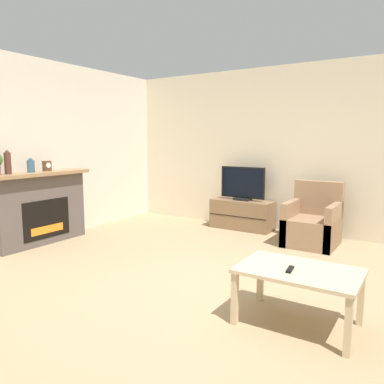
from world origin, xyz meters
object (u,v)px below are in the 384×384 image
mantel_clock (47,166)px  armchair (313,225)px  fireplace (40,207)px  mantel_vase_left (8,163)px  tv (243,185)px  tv_stand (242,214)px  coffee_table (299,276)px  remote (290,269)px  mantel_vase_centre_left (31,166)px

mantel_clock → armchair: (3.36, 1.94, -0.84)m
fireplace → mantel_vase_left: mantel_vase_left is taller
mantel_vase_left → tv: bearing=54.0°
tv_stand → tv: 0.51m
coffee_table → armchair: bearing=102.3°
mantel_clock → remote: 3.96m
tv_stand → coffee_table: size_ratio=1.10×
tv_stand → armchair: (1.28, -0.33, 0.05)m
mantel_vase_centre_left → remote: 3.93m
remote → tv_stand: bearing=114.9°
mantel_vase_left → mantel_clock: (0.00, 0.60, -0.08)m
mantel_vase_left → remote: size_ratio=2.09×
mantel_vase_left → remote: mantel_vase_left is taller
tv_stand → armchair: armchair is taller
armchair → tv: bearing=165.5°
mantel_clock → armchair: mantel_clock is taller
fireplace → tv_stand: size_ratio=1.43×
remote → fireplace: bearing=166.6°
mantel_clock → remote: mantel_clock is taller
mantel_clock → mantel_vase_centre_left: bearing=-90.2°
mantel_vase_centre_left → mantel_vase_left: bearing=-90.0°
mantel_clock → armchair: bearing=30.0°
mantel_vase_centre_left → coffee_table: bearing=-4.2°
fireplace → coffee_table: size_ratio=1.57×
mantel_clock → armchair: 3.97m
mantel_vase_centre_left → mantel_clock: bearing=89.8°
tv → mantel_vase_centre_left: bearing=-129.5°
mantel_vase_left → armchair: 4.32m
armchair → mantel_vase_centre_left: bearing=-146.8°
tv → mantel_clock: bearing=-132.6°
mantel_vase_left → mantel_clock: size_ratio=2.13×
fireplace → mantel_clock: size_ratio=10.02×
mantel_clock → coffee_table: bearing=-8.0°
tv → armchair: (1.28, -0.33, -0.47)m
mantel_vase_centre_left → mantel_clock: (0.00, 0.26, -0.02)m
mantel_vase_left → coffee_table: (3.91, 0.05, -0.80)m
mantel_vase_left → remote: 3.93m
coffee_table → mantel_vase_centre_left: bearing=175.8°
coffee_table → mantel_clock: bearing=172.0°
coffee_table → remote: bearing=-124.2°
fireplace → mantel_vase_centre_left: mantel_vase_centre_left is taller
mantel_vase_left → mantel_clock: mantel_vase_left is taller
tv_stand → tv: size_ratio=1.33×
fireplace → tv_stand: bearing=49.0°
tv_stand → remote: size_ratio=6.84×
tv_stand → mantel_vase_centre_left: bearing=-129.5°
mantel_vase_left → armchair: size_ratio=0.35×
mantel_clock → coffee_table: (3.91, -0.55, -0.72)m
fireplace → mantel_clock: (0.02, 0.15, 0.59)m
mantel_clock → tv: 3.11m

